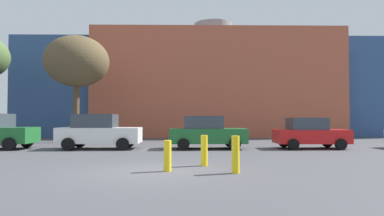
# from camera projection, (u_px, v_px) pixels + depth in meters

# --- Properties ---
(ground_plane) EXTENTS (200.00, 200.00, 0.00)m
(ground_plane) POSITION_uv_depth(u_px,v_px,m) (149.00, 171.00, 10.63)
(ground_plane) COLOR #47474C
(building_backdrop) EXTENTS (36.20, 13.77, 11.56)m
(building_backdrop) POSITION_uv_depth(u_px,v_px,m) (213.00, 89.00, 35.34)
(building_backdrop) COLOR #B2563D
(building_backdrop) RESTS_ON ground_plane
(parked_car_1) EXTENTS (4.33, 2.12, 1.88)m
(parked_car_1) POSITION_uv_depth(u_px,v_px,m) (99.00, 132.00, 18.30)
(parked_car_1) COLOR white
(parked_car_1) RESTS_ON ground_plane
(parked_car_2) EXTENTS (4.13, 2.03, 1.79)m
(parked_car_2) POSITION_uv_depth(u_px,v_px,m) (207.00, 132.00, 18.39)
(parked_car_2) COLOR #1E662D
(parked_car_2) RESTS_ON ground_plane
(parked_car_3) EXTENTS (3.90, 1.91, 1.69)m
(parked_car_3) POSITION_uv_depth(u_px,v_px,m) (310.00, 133.00, 18.49)
(parked_car_3) COLOR red
(parked_car_3) RESTS_ON ground_plane
(bare_tree_0) EXTENTS (4.44, 4.44, 7.41)m
(bare_tree_0) POSITION_uv_depth(u_px,v_px,m) (77.00, 62.00, 23.54)
(bare_tree_0) COLOR brown
(bare_tree_0) RESTS_ON ground_plane
(bollard_yellow_0) EXTENTS (0.24, 0.24, 1.13)m
(bollard_yellow_0) POSITION_uv_depth(u_px,v_px,m) (236.00, 155.00, 10.19)
(bollard_yellow_0) COLOR yellow
(bollard_yellow_0) RESTS_ON ground_plane
(bollard_yellow_1) EXTENTS (0.24, 0.24, 1.07)m
(bollard_yellow_1) POSITION_uv_depth(u_px,v_px,m) (204.00, 151.00, 11.79)
(bollard_yellow_1) COLOR yellow
(bollard_yellow_1) RESTS_ON ground_plane
(bollard_yellow_2) EXTENTS (0.24, 0.24, 0.97)m
(bollard_yellow_2) POSITION_uv_depth(u_px,v_px,m) (168.00, 156.00, 10.58)
(bollard_yellow_2) COLOR yellow
(bollard_yellow_2) RESTS_ON ground_plane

